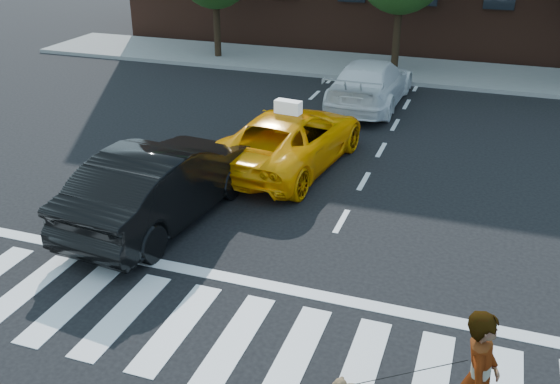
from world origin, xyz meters
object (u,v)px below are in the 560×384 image
at_px(woman, 478,380).
at_px(taxi, 291,138).
at_px(black_sedan, 162,183).
at_px(white_suv, 370,83).

bearing_deg(woman, taxi, 35.78).
height_order(black_sedan, white_suv, black_sedan).
height_order(taxi, black_sedan, black_sedan).
bearing_deg(white_suv, black_sedan, 76.77).
relative_size(black_sedan, white_suv, 0.99).
height_order(taxi, woman, woman).
bearing_deg(black_sedan, taxi, -107.38).
relative_size(taxi, black_sedan, 1.01).
distance_m(taxi, woman, 9.27).
bearing_deg(white_suv, taxi, 82.74).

